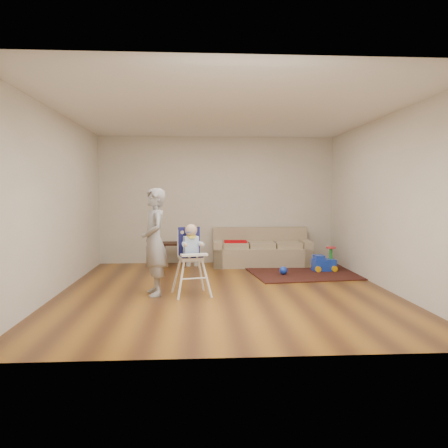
{
  "coord_description": "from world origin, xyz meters",
  "views": [
    {
      "loc": [
        -0.43,
        -6.61,
        1.49
      ],
      "look_at": [
        0.0,
        0.4,
        1.0
      ],
      "focal_mm": 35.0,
      "sensor_mm": 36.0,
      "label": 1
    }
  ],
  "objects": [
    {
      "name": "side_table",
      "position": [
        -0.91,
        2.34,
        0.24
      ],
      "size": [
        0.49,
        0.49,
        0.49
      ],
      "primitive_type": null,
      "color": "black",
      "rests_on": "ground"
    },
    {
      "name": "high_chair",
      "position": [
        -0.52,
        -0.26,
        0.51
      ],
      "size": [
        0.58,
        0.58,
        1.06
      ],
      "rotation": [
        0.0,
        0.0,
        0.22
      ],
      "color": "white",
      "rests_on": "ground"
    },
    {
      "name": "ride_on_toy",
      "position": [
        1.98,
        1.53,
        0.25
      ],
      "size": [
        0.44,
        0.33,
        0.46
      ],
      "primitive_type": null,
      "rotation": [
        0.0,
        0.0,
        0.07
      ],
      "color": "blue",
      "rests_on": "area_rug"
    },
    {
      "name": "sofa",
      "position": [
        0.89,
        2.3,
        0.39
      ],
      "size": [
        2.02,
        0.88,
        0.77
      ],
      "rotation": [
        0.0,
        0.0,
        -0.03
      ],
      "color": "tan",
      "rests_on": "ground"
    },
    {
      "name": "toy_ball",
      "position": [
        1.13,
        1.18,
        0.09
      ],
      "size": [
        0.15,
        0.15,
        0.15
      ],
      "primitive_type": "sphere",
      "color": "blue",
      "rests_on": "area_rug"
    },
    {
      "name": "ground",
      "position": [
        0.0,
        0.0,
        0.0
      ],
      "size": [
        5.5,
        5.5,
        0.0
      ],
      "primitive_type": "plane",
      "color": "#4A2913",
      "rests_on": "ground"
    },
    {
      "name": "adult",
      "position": [
        -1.06,
        -0.21,
        0.79
      ],
      "size": [
        0.52,
        0.65,
        1.57
      ],
      "primitive_type": "imported",
      "rotation": [
        0.0,
        0.0,
        -1.29
      ],
      "color": "#959597",
      "rests_on": "ground"
    },
    {
      "name": "area_rug",
      "position": [
        1.69,
        1.39,
        0.01
      ],
      "size": [
        2.4,
        1.91,
        0.02
      ],
      "primitive_type": "cube",
      "rotation": [
        0.0,
        0.0,
        0.11
      ],
      "color": "black",
      "rests_on": "ground"
    },
    {
      "name": "room_envelope",
      "position": [
        0.0,
        0.53,
        1.88
      ],
      "size": [
        5.04,
        5.52,
        2.72
      ],
      "color": "beige",
      "rests_on": "ground"
    }
  ]
}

